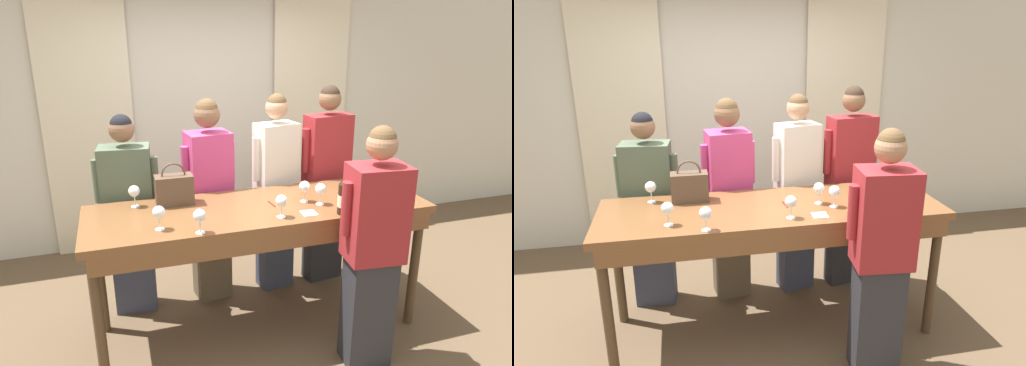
# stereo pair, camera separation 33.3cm
# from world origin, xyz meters

# --- Properties ---
(ground_plane) EXTENTS (18.00, 18.00, 0.00)m
(ground_plane) POSITION_xyz_m (0.00, 0.00, 0.00)
(ground_plane) COLOR brown
(wall_back) EXTENTS (12.00, 0.06, 2.80)m
(wall_back) POSITION_xyz_m (0.00, 1.87, 1.40)
(wall_back) COLOR beige
(wall_back) RESTS_ON ground_plane
(curtain_panel_left) EXTENTS (0.86, 0.03, 2.69)m
(curtain_panel_left) POSITION_xyz_m (-1.19, 1.81, 1.34)
(curtain_panel_left) COLOR beige
(curtain_panel_left) RESTS_ON ground_plane
(curtain_panel_right) EXTENTS (0.86, 0.03, 2.69)m
(curtain_panel_right) POSITION_xyz_m (1.19, 1.81, 1.34)
(curtain_panel_right) COLOR beige
(curtain_panel_right) RESTS_ON ground_plane
(tasting_bar) EXTENTS (2.47, 0.78, 1.03)m
(tasting_bar) POSITION_xyz_m (0.00, -0.02, 0.92)
(tasting_bar) COLOR brown
(tasting_bar) RESTS_ON ground_plane
(wine_bottle) EXTENTS (0.08, 0.08, 0.33)m
(wine_bottle) POSITION_xyz_m (0.51, -0.32, 1.15)
(wine_bottle) COLOR black
(wine_bottle) RESTS_ON tasting_bar
(handbag) EXTENTS (0.27, 0.14, 0.31)m
(handbag) POSITION_xyz_m (-0.58, 0.22, 1.14)
(handbag) COLOR brown
(handbag) RESTS_ON tasting_bar
(wine_glass_front_left) EXTENTS (0.08, 0.08, 0.16)m
(wine_glass_front_left) POSITION_xyz_m (0.35, -0.02, 1.14)
(wine_glass_front_left) COLOR white
(wine_glass_front_left) RESTS_ON tasting_bar
(wine_glass_front_mid) EXTENTS (0.08, 0.08, 0.16)m
(wine_glass_front_mid) POSITION_xyz_m (0.80, -0.24, 1.14)
(wine_glass_front_mid) COLOR white
(wine_glass_front_mid) RESTS_ON tasting_bar
(wine_glass_front_right) EXTENTS (0.08, 0.08, 0.16)m
(wine_glass_front_right) POSITION_xyz_m (0.43, -0.11, 1.14)
(wine_glass_front_right) COLOR white
(wine_glass_front_right) RESTS_ON tasting_bar
(wine_glass_center_left) EXTENTS (0.08, 0.08, 0.16)m
(wine_glass_center_left) POSITION_xyz_m (0.88, 0.10, 1.14)
(wine_glass_center_left) COLOR white
(wine_glass_center_left) RESTS_ON tasting_bar
(wine_glass_center_mid) EXTENTS (0.08, 0.08, 0.16)m
(wine_glass_center_mid) POSITION_xyz_m (-0.74, -0.20, 1.14)
(wine_glass_center_mid) COLOR white
(wine_glass_center_mid) RESTS_ON tasting_bar
(wine_glass_center_right) EXTENTS (0.08, 0.08, 0.16)m
(wine_glass_center_right) POSITION_xyz_m (0.08, -0.25, 1.14)
(wine_glass_center_right) COLOR white
(wine_glass_center_right) RESTS_ON tasting_bar
(wine_glass_back_left) EXTENTS (0.08, 0.08, 0.16)m
(wine_glass_back_left) POSITION_xyz_m (-0.86, 0.25, 1.14)
(wine_glass_back_left) COLOR white
(wine_glass_back_left) RESTS_ON tasting_bar
(wine_glass_back_mid) EXTENTS (0.08, 0.08, 0.16)m
(wine_glass_back_mid) POSITION_xyz_m (0.95, -0.05, 1.14)
(wine_glass_back_mid) COLOR white
(wine_glass_back_mid) RESTS_ON tasting_bar
(wine_glass_back_right) EXTENTS (0.08, 0.08, 0.16)m
(wine_glass_back_right) POSITION_xyz_m (-0.50, -0.34, 1.14)
(wine_glass_back_right) COLOR white
(wine_glass_back_right) RESTS_ON tasting_bar
(napkin) EXTENTS (0.11, 0.11, 0.00)m
(napkin) POSITION_xyz_m (0.29, -0.24, 1.03)
(napkin) COLOR white
(napkin) RESTS_ON tasting_bar
(pen) EXTENTS (0.02, 0.12, 0.01)m
(pen) POSITION_xyz_m (0.10, -0.00, 1.03)
(pen) COLOR maroon
(pen) RESTS_ON tasting_bar
(guest_olive_jacket) EXTENTS (0.50, 0.28, 1.65)m
(guest_olive_jacket) POSITION_xyz_m (-0.90, 0.57, 0.84)
(guest_olive_jacket) COLOR #383D51
(guest_olive_jacket) RESTS_ON ground_plane
(guest_pink_top) EXTENTS (0.46, 0.31, 1.74)m
(guest_pink_top) POSITION_xyz_m (-0.25, 0.57, 0.90)
(guest_pink_top) COLOR brown
(guest_pink_top) RESTS_ON ground_plane
(guest_cream_sweater) EXTENTS (0.46, 0.29, 1.75)m
(guest_cream_sweater) POSITION_xyz_m (0.33, 0.57, 0.91)
(guest_cream_sweater) COLOR #383D51
(guest_cream_sweater) RESTS_ON ground_plane
(guest_striped_shirt) EXTENTS (0.52, 0.25, 1.81)m
(guest_striped_shirt) POSITION_xyz_m (0.81, 0.57, 0.94)
(guest_striped_shirt) COLOR #28282D
(guest_striped_shirt) RESTS_ON ground_plane
(host_pouring) EXTENTS (0.48, 0.30, 1.70)m
(host_pouring) POSITION_xyz_m (0.59, -0.59, 0.87)
(host_pouring) COLOR #28282D
(host_pouring) RESTS_ON ground_plane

